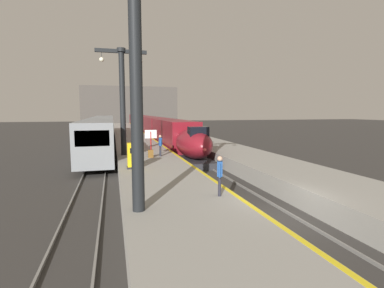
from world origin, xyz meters
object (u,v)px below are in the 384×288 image
Objects in this scene: station_column_mid at (122,91)px; rolling_suitcase at (151,154)px; passenger_near_edge at (160,144)px; ticket_machine_yellow at (133,157)px; departure_info_board at (151,138)px; regional_train_adjacent at (102,131)px; highspeed_train_main at (148,125)px; passenger_mid_platform at (220,173)px; station_column_near at (135,55)px.

rolling_suitcase is (1.93, -2.07, -4.86)m from station_column_mid.
rolling_suitcase is at bearing -149.54° from passenger_near_edge.
ticket_machine_yellow is (-2.41, -4.40, -0.25)m from passenger_near_edge.
regional_train_adjacent is at bearing 104.04° from departure_info_board.
departure_info_board is (0.05, 0.16, 1.20)m from rolling_suitcase.
regional_train_adjacent is (-8.10, -18.60, 0.15)m from highspeed_train_main.
regional_train_adjacent reaches higher than passenger_mid_platform.
departure_info_board is at bearing -75.96° from regional_train_adjacent.
station_column_mid is at bearing 136.03° from departure_info_board.
rolling_suitcase is (-1.52, 10.83, -0.69)m from passenger_mid_platform.
station_column_mid reaches higher than departure_info_board.
passenger_near_edge is at bearing 77.33° from station_column_near.
ticket_machine_yellow is (-3.11, 6.92, -0.25)m from passenger_mid_platform.
ticket_machine_yellow is 0.75× the size of departure_info_board.
station_column_near is 9.19m from ticket_machine_yellow.
passenger_near_edge reaches higher than ticket_machine_yellow.
departure_info_board is (1.98, -1.91, -3.65)m from station_column_mid.
station_column_mid is 5.62m from rolling_suitcase.
highspeed_train_main is 46.90× the size of ticket_machine_yellow.
station_column_mid is 5.25m from passenger_near_edge.
passenger_near_edge is 11.34m from passenger_mid_platform.
passenger_near_edge is at bearing 22.65° from departure_info_board.
passenger_mid_platform is 1.06× the size of ticket_machine_yellow.
passenger_near_edge is 0.99m from departure_info_board.
rolling_suitcase is (1.93, 11.80, -5.14)m from station_column_near.
departure_info_board is (4.18, -16.73, 0.43)m from regional_train_adjacent.
station_column_near is 9.20× the size of rolling_suitcase.
regional_train_adjacent reaches higher than rolling_suitcase.
station_column_near is 5.34× the size of passenger_near_edge.
station_column_near reaches higher than station_column_mid.
highspeed_train_main is 35.40× the size of departure_info_board.
ticket_machine_yellow is (-1.58, -3.91, 0.44)m from rolling_suitcase.
station_column_near is 5.34× the size of passenger_mid_platform.
passenger_mid_platform is at bearing -78.47° from regional_train_adjacent.
regional_train_adjacent is at bearing 96.99° from ticket_machine_yellow.
regional_train_adjacent is 28.29m from passenger_mid_platform.
highspeed_train_main is 47.87m from station_column_near.
passenger_mid_platform is (3.46, -12.91, -4.17)m from station_column_mid.
station_column_near is 5.72m from passenger_mid_platform.
passenger_near_edge is at bearing 93.51° from passenger_mid_platform.
regional_train_adjacent reaches higher than passenger_near_edge.
station_column_near is at bearing -97.11° from highspeed_train_main.
departure_info_board reaches higher than ticket_machine_yellow.
highspeed_train_main is 2.05× the size of regional_train_adjacent.
highspeed_train_main is 44.40× the size of passenger_near_edge.
passenger_mid_platform is at bearing -82.36° from departure_info_board.
regional_train_adjacent is 17.25m from departure_info_board.
regional_train_adjacent is 15.52m from station_column_mid.
station_column_mid is 5.03× the size of passenger_near_edge.
rolling_suitcase is (-0.83, -0.49, -0.69)m from passenger_near_edge.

